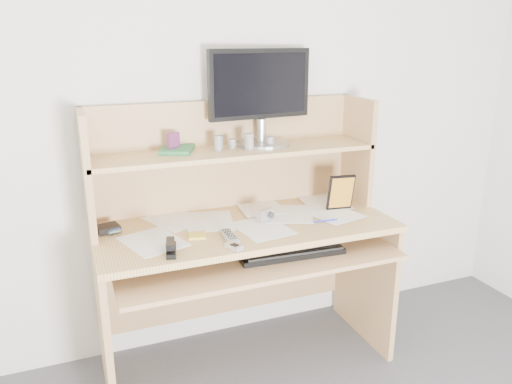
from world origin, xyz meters
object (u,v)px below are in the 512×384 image
object	(u,v)px
desk	(241,229)
monitor	(260,94)
game_case	(341,192)
keyboard	(290,250)
tv_remote	(230,237)

from	to	relation	value
desk	monitor	bearing A→B (deg)	41.88
desk	game_case	distance (m)	0.54
keyboard	game_case	distance (m)	0.45
tv_remote	game_case	bearing A→B (deg)	17.19
monitor	tv_remote	bearing A→B (deg)	-133.48
tv_remote	game_case	size ratio (longest dim) A/B	0.89
desk	tv_remote	world-z (taller)	desk
keyboard	monitor	distance (m)	0.78
desk	game_case	world-z (taller)	desk
desk	keyboard	world-z (taller)	desk
keyboard	tv_remote	xyz separation A→B (m)	(-0.28, 0.03, 0.10)
game_case	tv_remote	bearing A→B (deg)	-158.92
desk	monitor	distance (m)	0.67
keyboard	monitor	size ratio (longest dim) A/B	0.92
tv_remote	game_case	distance (m)	0.67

